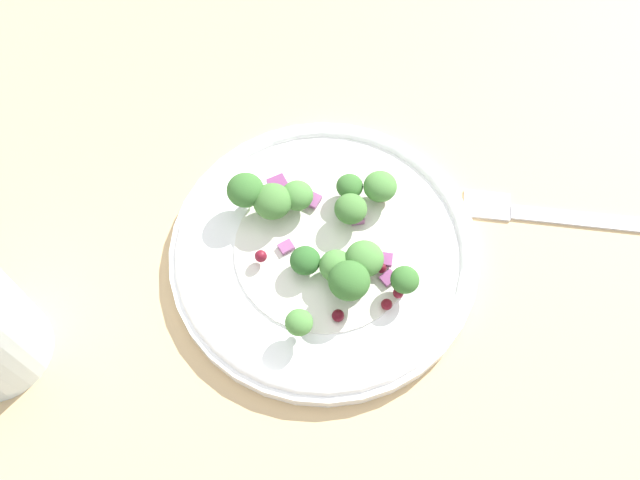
{
  "coord_description": "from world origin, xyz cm",
  "views": [
    {
      "loc": [
        0.31,
        -25.69,
        48.53
      ],
      "look_at": [
        0.85,
        -2.36,
        2.7
      ],
      "focal_mm": 39.76,
      "sensor_mm": 36.0,
      "label": 1
    }
  ],
  "objects_px": {
    "plate": "(320,251)",
    "fork": "(564,213)",
    "broccoli_floret_0": "(345,281)",
    "broccoli_floret_2": "(376,187)",
    "broccoli_floret_1": "(268,202)"
  },
  "relations": [
    {
      "from": "plate",
      "to": "fork",
      "type": "relative_size",
      "value": 1.24
    },
    {
      "from": "plate",
      "to": "broccoli_floret_0",
      "type": "bearing_deg",
      "value": -66.3
    },
    {
      "from": "plate",
      "to": "broccoli_floret_2",
      "type": "bearing_deg",
      "value": 44.39
    },
    {
      "from": "plate",
      "to": "broccoli_floret_1",
      "type": "height_order",
      "value": "broccoli_floret_1"
    },
    {
      "from": "broccoli_floret_1",
      "to": "broccoli_floret_2",
      "type": "relative_size",
      "value": 1.14
    },
    {
      "from": "broccoli_floret_1",
      "to": "broccoli_floret_2",
      "type": "height_order",
      "value": "broccoli_floret_1"
    },
    {
      "from": "plate",
      "to": "fork",
      "type": "xyz_separation_m",
      "value": [
        0.19,
        0.03,
        -0.01
      ]
    },
    {
      "from": "plate",
      "to": "fork",
      "type": "height_order",
      "value": "plate"
    },
    {
      "from": "broccoli_floret_2",
      "to": "fork",
      "type": "bearing_deg",
      "value": -4.01
    },
    {
      "from": "plate",
      "to": "broccoli_floret_1",
      "type": "bearing_deg",
      "value": 141.38
    },
    {
      "from": "fork",
      "to": "broccoli_floret_0",
      "type": "bearing_deg",
      "value": -158.63
    },
    {
      "from": "broccoli_floret_1",
      "to": "fork",
      "type": "height_order",
      "value": "broccoli_floret_1"
    },
    {
      "from": "broccoli_floret_1",
      "to": "plate",
      "type": "bearing_deg",
      "value": -38.62
    },
    {
      "from": "broccoli_floret_0",
      "to": "fork",
      "type": "bearing_deg",
      "value": 21.37
    },
    {
      "from": "broccoli_floret_0",
      "to": "fork",
      "type": "relative_size",
      "value": 0.16
    }
  ]
}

